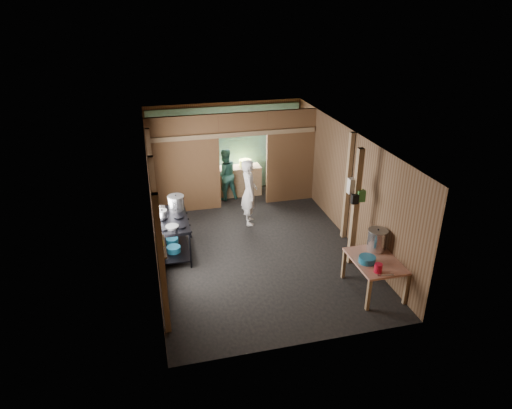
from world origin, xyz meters
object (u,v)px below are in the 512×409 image
object	(u,v)px
stock_pot	(377,240)
cook	(249,192)
gas_range	(172,236)
stove_pot_large	(176,203)
pink_bucket	(378,268)
yellow_tub	(245,163)
prep_table	(374,275)

from	to	relation	value
stock_pot	cook	size ratio (longest dim) A/B	0.27
gas_range	stove_pot_large	distance (m)	0.75
gas_range	pink_bucket	bearing A→B (deg)	-37.87
pink_bucket	yellow_tub	size ratio (longest dim) A/B	0.49
gas_range	cook	world-z (taller)	cook
prep_table	cook	bearing A→B (deg)	115.98
stove_pot_large	yellow_tub	distance (m)	3.36
stove_pot_large	pink_bucket	distance (m)	4.64
prep_table	pink_bucket	xyz separation A→B (m)	(-0.17, -0.39, 0.43)
yellow_tub	gas_range	bearing A→B (deg)	-128.44
gas_range	prep_table	world-z (taller)	gas_range
stock_pot	cook	distance (m)	3.62
gas_range	stock_pot	world-z (taller)	stock_pot
stove_pot_large	yellow_tub	size ratio (longest dim) A/B	1.05
stock_pot	pink_bucket	xyz separation A→B (m)	(-0.35, -0.75, -0.12)
stock_pot	yellow_tub	distance (m)	5.21
stove_pot_large	gas_range	bearing A→B (deg)	-112.42
prep_table	stove_pot_large	size ratio (longest dim) A/B	3.19
gas_range	stove_pot_large	size ratio (longest dim) A/B	4.08
gas_range	stock_pot	bearing A→B (deg)	-27.24
prep_table	gas_range	bearing A→B (deg)	147.51
gas_range	pink_bucket	world-z (taller)	gas_range
gas_range	yellow_tub	world-z (taller)	yellow_tub
gas_range	pink_bucket	distance (m)	4.50
prep_table	yellow_tub	world-z (taller)	yellow_tub
yellow_tub	cook	distance (m)	1.90
prep_table	stove_pot_large	distance (m)	4.55
prep_table	cook	world-z (taller)	cook
stove_pot_large	cook	size ratio (longest dim) A/B	0.22
gas_range	yellow_tub	distance (m)	3.82
cook	pink_bucket	bearing A→B (deg)	-152.20
stock_pot	yellow_tub	size ratio (longest dim) A/B	1.31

